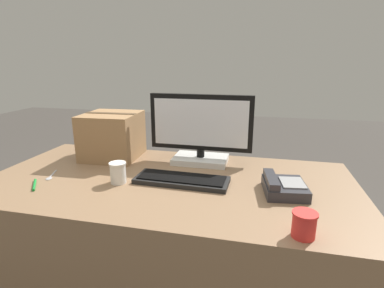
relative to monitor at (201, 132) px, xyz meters
The scene contains 9 objects.
office_desk 0.63m from the monitor, 109.82° to the right, with size 1.80×0.90×0.76m.
monitor is the anchor object (origin of this frame).
keyboard 0.35m from the monitor, 95.38° to the right, with size 0.45×0.18×0.03m.
desk_phone 0.56m from the monitor, 36.13° to the right, with size 0.20×0.23×0.08m.
paper_cup_left 0.51m from the monitor, 130.32° to the right, with size 0.08×0.08×0.10m.
paper_cup_right 0.83m from the monitor, 53.73° to the right, with size 0.08×0.08×0.09m.
spoon 0.81m from the monitor, 150.16° to the right, with size 0.06×0.13×0.00m.
cardboard_box 0.54m from the monitor, behind, with size 0.32×0.33×0.27m.
pen_marker 0.87m from the monitor, 143.66° to the right, with size 0.09×0.11×0.01m.
Camera 1 is at (0.43, -1.31, 1.33)m, focal length 28.00 mm.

